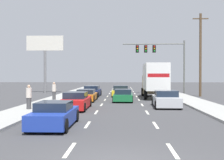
# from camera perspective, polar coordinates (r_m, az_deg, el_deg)

# --- Properties ---
(ground_plane) EXTENTS (140.00, 140.00, 0.00)m
(ground_plane) POSITION_cam_1_polar(r_m,az_deg,el_deg) (33.16, 1.93, -3.36)
(ground_plane) COLOR #3D3D3F
(sidewalk_right) EXTENTS (2.63, 80.00, 0.14)m
(sidewalk_right) POSITION_cam_1_polar(r_m,az_deg,el_deg) (28.91, 15.07, -3.89)
(sidewalk_right) COLOR #9E9E99
(sidewalk_right) RESTS_ON ground_plane
(sidewalk_left) EXTENTS (2.63, 80.00, 0.14)m
(sidewalk_left) POSITION_cam_1_polar(r_m,az_deg,el_deg) (28.94, -11.24, -3.87)
(sidewalk_left) COLOR #9E9E99
(sidewalk_left) RESTS_ON ground_plane
(lane_markings) EXTENTS (3.54, 57.00, 0.01)m
(lane_markings) POSITION_cam_1_polar(r_m,az_deg,el_deg) (32.38, 1.92, -3.46)
(lane_markings) COLOR silver
(lane_markings) RESTS_ON ground_plane
(car_navy) EXTENTS (1.97, 4.59, 1.25)m
(car_navy) POSITION_cam_1_polar(r_m,az_deg,el_deg) (34.83, -3.86, -2.19)
(car_navy) COLOR #141E4C
(car_navy) RESTS_ON ground_plane
(car_orange) EXTENTS (1.87, 4.53, 1.13)m
(car_orange) POSITION_cam_1_polar(r_m,az_deg,el_deg) (28.77, -4.94, -2.96)
(car_orange) COLOR orange
(car_orange) RESTS_ON ground_plane
(car_red) EXTENTS (1.86, 4.66, 1.27)m
(car_red) POSITION_cam_1_polar(r_m,az_deg,el_deg) (21.84, -6.94, -4.08)
(car_red) COLOR red
(car_red) RESTS_ON ground_plane
(car_blue) EXTENTS (1.85, 4.29, 1.22)m
(car_blue) POSITION_cam_1_polar(r_m,az_deg,el_deg) (14.65, -11.01, -6.64)
(car_blue) COLOR #1E389E
(car_blue) RESTS_ON ground_plane
(car_yellow) EXTENTS (2.08, 4.27, 1.26)m
(car_yellow) POSITION_cam_1_polar(r_m,az_deg,el_deg) (34.88, 1.71, -2.21)
(car_yellow) COLOR yellow
(car_yellow) RESTS_ON ground_plane
(car_green) EXTENTS (1.90, 4.13, 1.17)m
(car_green) POSITION_cam_1_polar(r_m,az_deg,el_deg) (28.09, 2.13, -3.05)
(car_green) COLOR #196B38
(car_green) RESTS_ON ground_plane
(box_truck) EXTENTS (2.58, 8.17, 3.71)m
(box_truck) POSITION_cam_1_polar(r_m,az_deg,el_deg) (32.50, 8.18, 0.21)
(box_truck) COLOR white
(box_truck) RESTS_ON ground_plane
(car_silver) EXTENTS (2.08, 4.35, 1.31)m
(car_silver) POSITION_cam_1_polar(r_m,az_deg,el_deg) (23.52, 10.35, -3.68)
(car_silver) COLOR #B7BABF
(car_silver) RESTS_ON ground_plane
(traffic_signal_mast) EXTENTS (8.18, 0.69, 7.03)m
(traffic_signal_mast) POSITION_cam_1_polar(r_m,az_deg,el_deg) (39.62, 8.48, 5.21)
(traffic_signal_mast) COLOR #595B56
(traffic_signal_mast) RESTS_ON ground_plane
(utility_pole_mid) EXTENTS (1.80, 0.28, 9.65)m
(utility_pole_mid) POSITION_cam_1_polar(r_m,az_deg,el_deg) (36.11, 16.63, 4.83)
(utility_pole_mid) COLOR brown
(utility_pole_mid) RESTS_ON ground_plane
(roadside_billboard) EXTENTS (5.15, 0.36, 7.97)m
(roadside_billboard) POSITION_cam_1_polar(r_m,az_deg,el_deg) (42.47, -12.75, 5.51)
(roadside_billboard) COLOR slate
(roadside_billboard) RESTS_ON ground_plane
(pedestrian_near_corner) EXTENTS (0.38, 0.38, 1.68)m
(pedestrian_near_corner) POSITION_cam_1_polar(r_m,az_deg,el_deg) (21.34, -15.69, -3.16)
(pedestrian_near_corner) COLOR #3F3F42
(pedestrian_near_corner) RESTS_ON sidewalk_left
(pedestrian_mid_block) EXTENTS (0.38, 0.38, 1.68)m
(pedestrian_mid_block) POSITION_cam_1_polar(r_m,az_deg,el_deg) (28.95, -11.08, -2.07)
(pedestrian_mid_block) COLOR #3F3F42
(pedestrian_mid_block) RESTS_ON sidewalk_left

